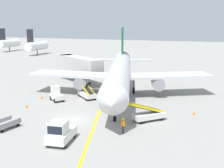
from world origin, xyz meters
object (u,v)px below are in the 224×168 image
baggage_cart_loaded (6,124)px  safety_cone_wingtip_right (117,90)px  safety_cone_nose_right (27,106)px  ground_crew_marshaller (123,125)px  airliner (119,74)px  baggage_tug_near_wing (56,94)px  belt_loader_forward_hold (87,93)px  belt_loader_aft_hold (148,114)px  safety_cone_wingtip_left (194,113)px  safety_cone_nose_left (42,97)px  pushback_tug (60,133)px  jet_bridge (76,63)px

baggage_cart_loaded → safety_cone_wingtip_right: baggage_cart_loaded is taller
safety_cone_nose_right → safety_cone_wingtip_right: bearing=58.8°
ground_crew_marshaller → airliner: bearing=111.2°
baggage_tug_near_wing → belt_loader_forward_hold: belt_loader_forward_hold is taller
airliner → belt_loader_aft_hold: bearing=-54.6°
safety_cone_wingtip_left → baggage_tug_near_wing: bearing=-178.5°
belt_loader_aft_hold → safety_cone_nose_left: 17.58m
belt_loader_aft_hold → safety_cone_wingtip_left: (4.70, 4.27, -0.56)m
belt_loader_aft_hold → safety_cone_wingtip_left: 6.38m
ground_crew_marshaller → belt_loader_forward_hold: bearing=130.0°
safety_cone_nose_left → airliner: bearing=30.8°
baggage_cart_loaded → safety_cone_nose_left: (-3.72, 11.99, -0.25)m
belt_loader_aft_hold → safety_cone_nose_left: (-17.10, 4.04, -0.56)m
baggage_tug_near_wing → safety_cone_nose_left: (-2.62, 0.26, -0.71)m
safety_cone_nose_left → baggage_tug_near_wing: bearing=-5.6°
ground_crew_marshaller → baggage_cart_loaded: bearing=-165.6°
safety_cone_nose_left → ground_crew_marshaller: bearing=-29.4°
belt_loader_forward_hold → safety_cone_nose_left: 6.61m
pushback_tug → baggage_tug_near_wing: 15.40m
belt_loader_aft_hold → ground_crew_marshaller: bearing=-105.2°
safety_cone_nose_right → safety_cone_wingtip_right: size_ratio=1.00×
belt_loader_forward_hold → safety_cone_nose_left: (-5.98, -2.75, -0.56)m
baggage_tug_near_wing → ground_crew_marshaller: bearing=-33.3°
safety_cone_wingtip_left → pushback_tug: bearing=-128.8°
airliner → baggage_tug_near_wing: 9.97m
jet_bridge → safety_cone_wingtip_left: 26.20m
safety_cone_nose_left → pushback_tug: bearing=-49.9°
belt_loader_forward_hold → safety_cone_nose_right: belt_loader_forward_hold is taller
baggage_tug_near_wing → safety_cone_wingtip_right: baggage_tug_near_wing is taller
baggage_cart_loaded → safety_cone_nose_right: 7.78m
jet_bridge → belt_loader_aft_hold: bearing=-42.7°
baggage_tug_near_wing → belt_loader_aft_hold: bearing=-14.6°
jet_bridge → belt_loader_forward_hold: bearing=-54.7°
airliner → belt_loader_aft_hold: size_ratio=7.63×
pushback_tug → ground_crew_marshaller: bearing=41.9°
airliner → baggage_cart_loaded: size_ratio=9.00×
safety_cone_wingtip_right → safety_cone_wingtip_left: bearing=-31.9°
pushback_tug → safety_cone_wingtip_right: 21.59m
jet_bridge → safety_cone_nose_right: jet_bridge is taller
safety_cone_nose_right → safety_cone_wingtip_left: (20.89, 4.97, 0.00)m
belt_loader_aft_hold → baggage_tug_near_wing: bearing=165.4°
belt_loader_aft_hold → safety_cone_nose_right: bearing=-177.5°
pushback_tug → safety_cone_nose_right: pushback_tug is taller
safety_cone_nose_left → safety_cone_wingtip_right: same height
safety_cone_wingtip_left → safety_cone_wingtip_right: (-12.97, 8.09, 0.00)m
baggage_cart_loaded → safety_cone_nose_left: baggage_cart_loaded is taller
belt_loader_aft_hold → ground_crew_marshaller: (-1.32, -4.86, 0.13)m
baggage_tug_near_wing → baggage_cart_loaded: baggage_tug_near_wing is taller
baggage_tug_near_wing → ground_crew_marshaller: (13.16, -8.65, -0.02)m
belt_loader_forward_hold → safety_cone_wingtip_right: size_ratio=10.44×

